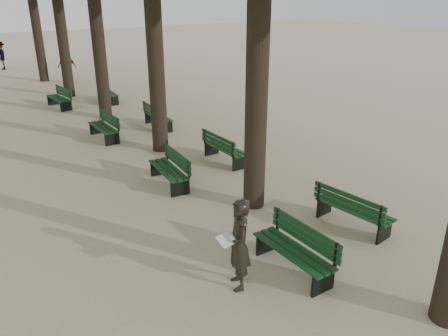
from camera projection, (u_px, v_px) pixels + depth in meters
ground at (292, 288)px, 7.82m from camera, size 120.00×120.00×0.00m
bench_left_0 at (293, 259)px, 8.22m from camera, size 0.61×1.81×0.92m
bench_left_1 at (169, 176)px, 11.94m from camera, size 0.79×1.86×0.92m
bench_left_2 at (104, 132)px, 15.66m from camera, size 0.59×1.81×0.92m
bench_left_3 at (59, 102)px, 19.91m from camera, size 0.74×1.85×0.92m
bench_right_0 at (353, 216)px, 9.78m from camera, size 0.75×1.85×0.92m
bench_right_1 at (225, 154)px, 13.56m from camera, size 0.60×1.81×0.92m
bench_right_2 at (158, 121)px, 16.99m from camera, size 0.75×1.85×0.92m
bench_right_3 at (109, 97)px, 20.97m from camera, size 0.75×1.85×0.92m
man_with_map at (239, 245)px, 7.58m from camera, size 0.72×0.76×1.71m
pedestrian_c at (67, 67)px, 25.11m from camera, size 1.06×0.99×1.85m
pedestrian_b at (1, 55)px, 29.58m from camera, size 0.59×1.27×1.90m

